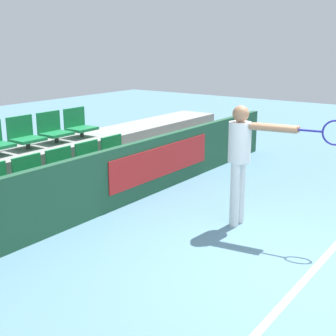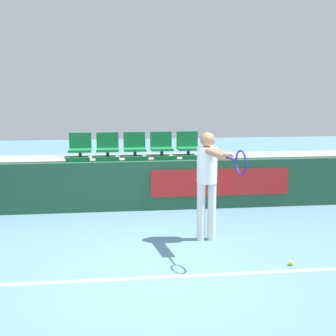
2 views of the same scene
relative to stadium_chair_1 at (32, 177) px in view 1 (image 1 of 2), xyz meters
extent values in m
plane|color=slate|center=(0.60, -3.80, -0.64)|extent=(30.00, 30.00, 0.00)
cube|color=white|center=(0.60, -3.87, -0.64)|extent=(6.19, 0.08, 0.01)
cube|color=#1E4C33|center=(0.60, -0.65, -0.16)|extent=(10.58, 0.12, 0.96)
cube|color=red|center=(2.18, -0.72, -0.11)|extent=(2.71, 0.02, 0.53)
cube|color=gray|center=(0.60, -0.12, -0.43)|extent=(10.18, 0.90, 0.41)
cube|color=gray|center=(0.60, 0.79, -0.23)|extent=(10.18, 0.90, 0.83)
cylinder|color=#333333|center=(-0.60, -0.07, -0.16)|extent=(0.07, 0.07, 0.13)
cube|color=#197A42|center=(-0.60, -0.07, -0.07)|extent=(0.49, 0.40, 0.05)
cylinder|color=#333333|center=(0.00, -0.07, -0.16)|extent=(0.07, 0.07, 0.13)
cube|color=#197A42|center=(0.00, -0.07, -0.07)|extent=(0.49, 0.40, 0.05)
cube|color=#197A42|center=(0.00, 0.11, 0.12)|extent=(0.49, 0.04, 0.34)
cylinder|color=#333333|center=(0.60, -0.07, -0.16)|extent=(0.07, 0.07, 0.13)
cube|color=#197A42|center=(0.60, -0.07, -0.07)|extent=(0.49, 0.40, 0.05)
cube|color=#197A42|center=(0.60, 0.11, 0.12)|extent=(0.49, 0.04, 0.34)
cylinder|color=#333333|center=(1.20, -0.07, -0.16)|extent=(0.07, 0.07, 0.13)
cube|color=#197A42|center=(1.20, -0.07, -0.07)|extent=(0.49, 0.40, 0.05)
cube|color=#197A42|center=(1.20, 0.11, 0.12)|extent=(0.49, 0.04, 0.34)
cylinder|color=#333333|center=(1.79, -0.07, -0.16)|extent=(0.07, 0.07, 0.13)
cube|color=#197A42|center=(1.79, -0.07, -0.07)|extent=(0.49, 0.40, 0.05)
cube|color=#197A42|center=(1.79, 0.11, 0.12)|extent=(0.49, 0.04, 0.34)
cylinder|color=#333333|center=(0.60, 0.83, 0.25)|extent=(0.07, 0.07, 0.13)
cube|color=#197A42|center=(0.60, 0.83, 0.34)|extent=(0.49, 0.40, 0.05)
cube|color=#197A42|center=(0.60, 1.01, 0.54)|extent=(0.49, 0.04, 0.34)
cylinder|color=#333333|center=(1.20, 0.83, 0.25)|extent=(0.07, 0.07, 0.13)
cube|color=#197A42|center=(1.20, 0.83, 0.34)|extent=(0.49, 0.40, 0.05)
cube|color=#197A42|center=(1.20, 1.01, 0.54)|extent=(0.49, 0.04, 0.34)
cylinder|color=#333333|center=(1.79, 0.83, 0.25)|extent=(0.07, 0.07, 0.13)
cube|color=#197A42|center=(1.79, 0.83, 0.34)|extent=(0.49, 0.40, 0.05)
cube|color=#197A42|center=(1.79, 1.01, 0.54)|extent=(0.49, 0.04, 0.34)
cylinder|color=silver|center=(1.46, -2.49, -0.18)|extent=(0.13, 0.13, 0.91)
cylinder|color=silver|center=(1.63, -2.49, -0.18)|extent=(0.13, 0.13, 0.91)
cylinder|color=white|center=(1.54, -2.49, 0.55)|extent=(0.31, 0.31, 0.55)
sphere|color=#9E7051|center=(1.54, -2.49, 0.94)|extent=(0.23, 0.23, 0.23)
cylinder|color=#9E7051|center=(1.57, -2.95, 0.79)|extent=(0.18, 0.62, 0.09)
cylinder|color=#9E7051|center=(1.66, -2.95, 0.79)|extent=(0.18, 0.62, 0.09)
cylinder|color=navy|center=(1.69, -3.40, 0.79)|extent=(0.07, 0.30, 0.03)
torus|color=navy|center=(1.73, -3.70, 0.79)|extent=(0.07, 0.32, 0.32)
camera|label=1|loc=(-4.07, -5.35, 1.87)|focal=50.00mm
camera|label=2|loc=(0.13, -9.41, 1.78)|focal=50.00mm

